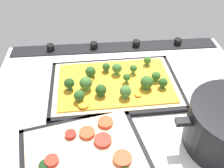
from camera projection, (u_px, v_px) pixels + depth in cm
name	position (u px, v px, depth cm)	size (l,w,h in cm)	color
ground_plane	(125.00, 109.00, 73.72)	(81.75, 69.50, 3.00)	white
stove_control_panel	(115.00, 47.00, 96.08)	(78.48, 7.00, 2.60)	black
baking_tray_front	(115.00, 86.00, 78.76)	(41.00, 27.90, 1.30)	black
broccoli_pizza	(115.00, 83.00, 77.34)	(38.54, 25.44, 5.74)	beige
baking_tray_back	(85.00, 158.00, 58.78)	(33.72, 30.35, 1.30)	black
veggie_pizza_back	(86.00, 156.00, 58.43)	(30.88, 27.51, 1.90)	#E1B590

